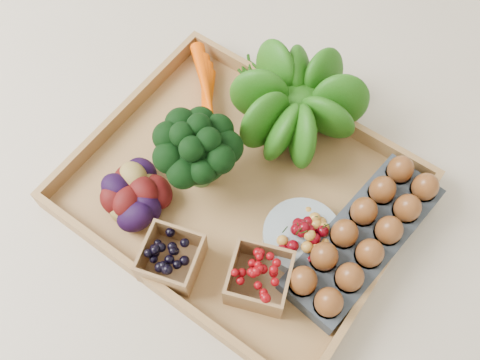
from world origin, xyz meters
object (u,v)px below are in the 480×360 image
Objects in this scene: egg_carton at (363,239)px; tray at (240,194)px; cherry_bowl at (302,237)px; broccoli at (199,162)px.

tray is at bearing -163.12° from egg_carton.
cherry_bowl is at bearing -6.38° from tray.
egg_carton is at bearing 10.45° from tray.
broccoli reaches higher than cherry_bowl.
tray is 4.25× the size of cherry_bowl.
tray is at bearing 173.62° from cherry_bowl.
tray is at bearing 12.91° from broccoli.
broccoli is (-0.07, -0.02, 0.06)m from tray.
broccoli is 0.30m from egg_carton.
cherry_bowl is (0.14, -0.02, 0.02)m from tray.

